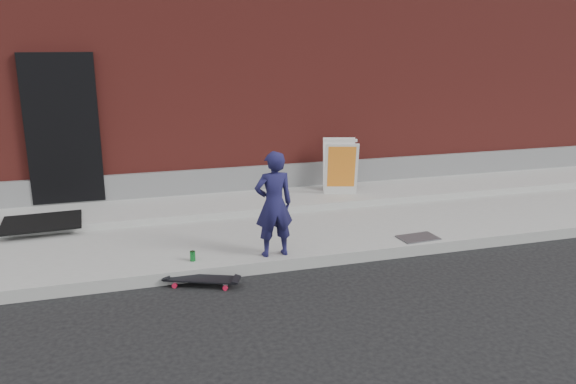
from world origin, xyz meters
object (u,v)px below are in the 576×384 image
object	(u,v)px
child	(274,204)
pizza_sign	(340,166)
soda_can	(193,256)
skateboard	(202,279)

from	to	relation	value
child	pizza_sign	size ratio (longest dim) A/B	1.45
child	pizza_sign	bearing A→B (deg)	-130.70
pizza_sign	soda_can	world-z (taller)	pizza_sign
skateboard	pizza_sign	world-z (taller)	pizza_sign
pizza_sign	soda_can	bearing A→B (deg)	-142.33
skateboard	pizza_sign	distance (m)	3.68
child	pizza_sign	world-z (taller)	child
child	soda_can	world-z (taller)	child
skateboard	pizza_sign	bearing A→B (deg)	43.20
child	soda_can	size ratio (longest dim) A/B	10.77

